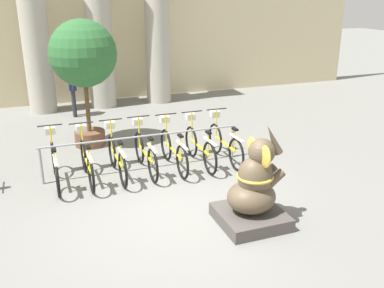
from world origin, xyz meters
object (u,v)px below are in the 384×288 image
object	(u,v)px
bicycle_2	(117,157)
potted_tree	(83,58)
bicycle_0	(55,164)
person_pedestrian	(72,84)
elephant_statue	(254,191)
bicycle_1	(87,161)
bicycle_3	(145,153)
bicycle_4	(173,149)
bicycle_5	(200,146)
bicycle_6	(225,143)

from	to	relation	value
bicycle_2	potted_tree	size ratio (longest dim) A/B	0.60
bicycle_0	person_pedestrian	size ratio (longest dim) A/B	1.09
bicycle_0	elephant_statue	size ratio (longest dim) A/B	1.08
person_pedestrian	bicycle_1	bearing A→B (deg)	-93.05
bicycle_0	bicycle_3	bearing A→B (deg)	-0.09
bicycle_0	bicycle_4	size ratio (longest dim) A/B	1.00
bicycle_5	bicycle_2	bearing A→B (deg)	179.87
bicycle_6	potted_tree	bearing A→B (deg)	142.01
bicycle_0	bicycle_5	xyz separation A→B (m)	(3.00, -0.04, 0.00)
bicycle_1	elephant_statue	world-z (taller)	elephant_statue
bicycle_4	elephant_statue	world-z (taller)	elephant_statue
bicycle_0	bicycle_6	distance (m)	3.60
bicycle_2	bicycle_4	size ratio (longest dim) A/B	1.00
bicycle_2	potted_tree	world-z (taller)	potted_tree
bicycle_5	bicycle_4	bearing A→B (deg)	179.89
bicycle_5	bicycle_6	bearing A→B (deg)	0.93
elephant_statue	person_pedestrian	size ratio (longest dim) A/B	1.01
bicycle_2	bicycle_6	bearing A→B (deg)	0.14
bicycle_0	elephant_statue	bearing A→B (deg)	-42.70
bicycle_4	elephant_statue	size ratio (longest dim) A/B	1.08
bicycle_4	elephant_statue	distance (m)	2.69
bicycle_6	elephant_statue	distance (m)	2.74
bicycle_6	bicycle_1	bearing A→B (deg)	-179.40
bicycle_1	bicycle_2	distance (m)	0.60
bicycle_3	person_pedestrian	world-z (taller)	person_pedestrian
bicycle_5	person_pedestrian	distance (m)	5.34
bicycle_1	bicycle_2	world-z (taller)	same
elephant_statue	bicycle_6	bearing A→B (deg)	75.06
elephant_statue	bicycle_1	bearing A→B (deg)	131.28
bicycle_3	bicycle_5	world-z (taller)	same
bicycle_4	bicycle_0	bearing A→B (deg)	179.16
bicycle_3	bicycle_6	world-z (taller)	same
bicycle_3	bicycle_4	size ratio (longest dim) A/B	1.00
bicycle_5	elephant_statue	world-z (taller)	elephant_statue
potted_tree	person_pedestrian	bearing A→B (deg)	91.65
bicycle_0	bicycle_1	size ratio (longest dim) A/B	1.00
bicycle_1	bicycle_6	distance (m)	3.00
bicycle_3	potted_tree	world-z (taller)	potted_tree
bicycle_1	person_pedestrian	size ratio (longest dim) A/B	1.09
bicycle_1	elephant_statue	bearing A→B (deg)	-48.72
bicycle_0	bicycle_4	distance (m)	2.40
bicycle_3	person_pedestrian	bearing A→B (deg)	101.05
bicycle_1	bicycle_4	bearing A→B (deg)	0.72
elephant_statue	person_pedestrian	distance (m)	7.78
bicycle_0	bicycle_5	distance (m)	3.00
bicycle_0	bicycle_6	xyz separation A→B (m)	(3.60, -0.03, 0.00)
bicycle_2	elephant_statue	xyz separation A→B (m)	(1.70, -2.64, 0.14)
bicycle_2	person_pedestrian	bearing A→B (deg)	94.02
bicycle_3	bicycle_5	bearing A→B (deg)	-1.61
bicycle_2	bicycle_5	bearing A→B (deg)	-0.13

